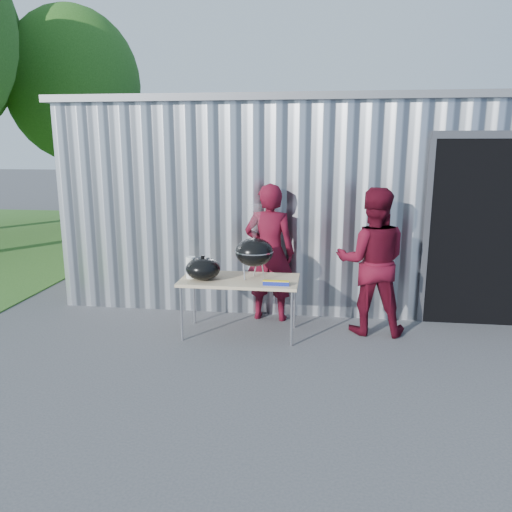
# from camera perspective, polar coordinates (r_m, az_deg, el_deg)

# --- Properties ---
(ground) EXTENTS (80.00, 80.00, 0.00)m
(ground) POSITION_cam_1_polar(r_m,az_deg,el_deg) (5.77, 0.36, -12.25)
(ground) COLOR #424245
(building) EXTENTS (8.20, 6.20, 3.10)m
(building) POSITION_cam_1_polar(r_m,az_deg,el_deg) (9.82, 9.14, 7.33)
(building) COLOR silver
(building) RESTS_ON ground
(tree_far) EXTENTS (3.75, 3.75, 6.22)m
(tree_far) POSITION_cam_1_polar(r_m,az_deg,el_deg) (15.97, -20.08, 17.80)
(tree_far) COLOR #442D19
(tree_far) RESTS_ON ground
(folding_table) EXTENTS (1.50, 0.75, 0.75)m
(folding_table) POSITION_cam_1_polar(r_m,az_deg,el_deg) (6.40, -1.88, -2.95)
(folding_table) COLOR tan
(folding_table) RESTS_ON ground
(kettle_grill) EXTENTS (0.49, 0.49, 0.95)m
(kettle_grill) POSITION_cam_1_polar(r_m,az_deg,el_deg) (6.29, -0.20, 1.03)
(kettle_grill) COLOR black
(kettle_grill) RESTS_ON folding_table
(grill_lid) EXTENTS (0.44, 0.44, 0.32)m
(grill_lid) POSITION_cam_1_polar(r_m,az_deg,el_deg) (6.34, -6.06, -1.44)
(grill_lid) COLOR black
(grill_lid) RESTS_ON folding_table
(paper_towels) EXTENTS (0.12, 0.12, 0.28)m
(paper_towels) POSITION_cam_1_polar(r_m,az_deg,el_deg) (6.43, -7.47, -1.30)
(paper_towels) COLOR white
(paper_towels) RESTS_ON folding_table
(white_tub) EXTENTS (0.20, 0.15, 0.10)m
(white_tub) POSITION_cam_1_polar(r_m,az_deg,el_deg) (6.67, -6.28, -1.57)
(white_tub) COLOR white
(white_tub) RESTS_ON folding_table
(foil_box) EXTENTS (0.32, 0.05, 0.06)m
(foil_box) POSITION_cam_1_polar(r_m,az_deg,el_deg) (6.08, 2.30, -3.10)
(foil_box) COLOR navy
(foil_box) RESTS_ON folding_table
(person_cook) EXTENTS (0.73, 0.51, 1.92)m
(person_cook) POSITION_cam_1_polar(r_m,az_deg,el_deg) (6.92, 1.56, 0.38)
(person_cook) COLOR #4E0918
(person_cook) RESTS_ON ground
(person_bystander) EXTENTS (0.95, 0.75, 1.91)m
(person_bystander) POSITION_cam_1_polar(r_m,az_deg,el_deg) (6.60, 13.10, -0.62)
(person_bystander) COLOR #4E0918
(person_bystander) RESTS_ON ground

